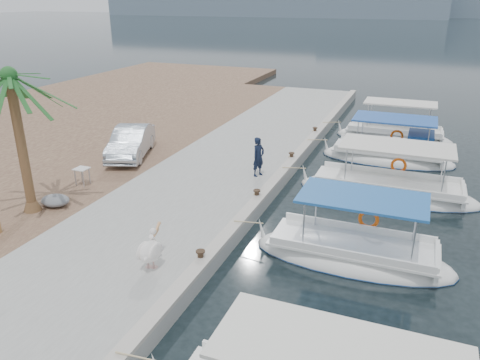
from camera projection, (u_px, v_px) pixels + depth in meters
name	position (u px, v px, depth m)	size (l,w,h in m)	color
ground	(252.00, 227.00, 17.05)	(400.00, 400.00, 0.00)	black
concrete_quay	(229.00, 167.00, 22.30)	(6.00, 40.00, 0.50)	#959690
quay_curb	(285.00, 168.00, 21.24)	(0.44, 40.00, 0.12)	#AFA89B
cobblestone_strip	(139.00, 155.00, 24.01)	(4.00, 40.00, 0.50)	brown
fishing_caique_b	(352.00, 256.00, 14.87)	(6.33, 2.32, 2.83)	white
fishing_caique_c	(387.00, 193.00, 19.70)	(7.43, 2.48, 2.83)	white
fishing_caique_d	(389.00, 157.00, 23.85)	(6.60, 2.53, 2.83)	white
fishing_caique_e	(393.00, 138.00, 27.38)	(6.59, 2.12, 2.83)	white
mooring_bollards	(257.00, 193.00, 18.21)	(0.28, 20.28, 0.33)	black
pelican	(150.00, 250.00, 13.39)	(0.64, 1.42, 1.09)	tan
fisherman	(258.00, 157.00, 20.23)	(0.63, 0.41, 1.73)	black
date_palm	(9.00, 76.00, 15.42)	(4.60, 4.60, 5.83)	brown
parked_car	(131.00, 142.00, 22.77)	(1.52, 4.37, 1.44)	silver
tarp_bundle	(55.00, 200.00, 17.54)	(1.10, 0.90, 0.40)	slate
folding_table	(82.00, 173.00, 19.35)	(0.55, 0.55, 0.73)	silver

